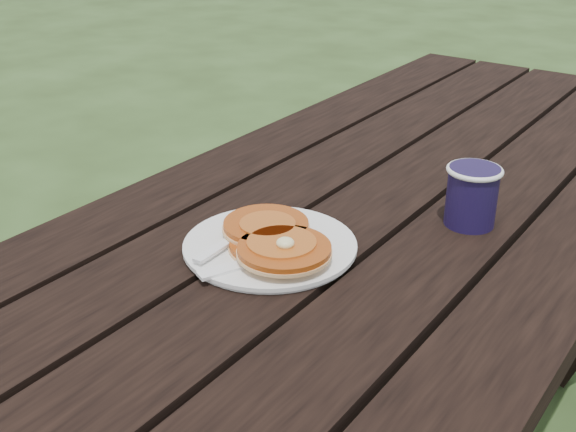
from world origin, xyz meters
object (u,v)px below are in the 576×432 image
Objects in this scene: picnic_table at (388,363)px; pancake_stack at (275,240)px; coffee_cup at (472,192)px; plate at (270,247)px.

pancake_stack is (-0.03, -0.33, 0.41)m from picnic_table.
picnic_table is 19.52× the size of coffee_cup.
picnic_table is 0.51m from plate.
coffee_cup is at bearing 50.76° from plate.
plate is 2.59× the size of coffee_cup.
coffee_cup is at bearing 54.26° from pancake_stack.
pancake_stack is (0.02, -0.01, 0.02)m from plate.
pancake_stack is at bearing -125.74° from coffee_cup.
plate is at bearing -97.36° from picnic_table.
coffee_cup reaches higher than picnic_table.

